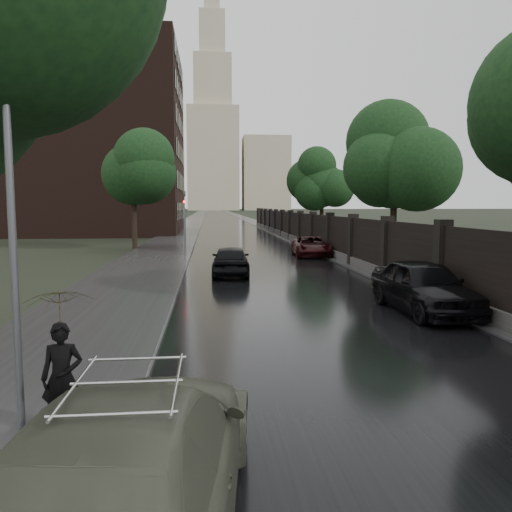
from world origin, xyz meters
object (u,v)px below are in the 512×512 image
Objects in this scene: tree_left_far at (133,175)px; volga_sedan at (129,467)px; car_right_near at (424,286)px; hatchback_left at (231,260)px; car_right_far at (311,246)px; lamp_post at (13,242)px; tree_right_b at (395,173)px; traffic_light at (185,218)px; tree_right_c at (322,185)px; pedestrian_umbrella at (60,318)px.

volga_sedan is at bearing -81.87° from tree_left_far.
volga_sedan is at bearing -129.14° from car_right_near.
car_right_far is (5.30, 7.97, -0.06)m from hatchback_left.
lamp_post is at bearing -107.10° from car_right_far.
car_right_near is (-4.10, -13.36, -4.16)m from tree_right_b.
volga_sedan is 26.55m from car_right_far.
car_right_near is (11.40, -21.36, -4.46)m from tree_left_far.
lamp_post is at bearing -92.68° from traffic_light.
tree_left_far is 1.81× the size of hatchback_left.
tree_right_c is at bearing 90.00° from tree_right_b.
car_right_far is at bearing 69.33° from lamp_post.
tree_right_b is 1.55× the size of car_right_far.
traffic_light reaches higher than volga_sedan.
tree_left_far is 29.08m from pedestrian_umbrella.
car_right_near is at bearing -86.42° from car_right_far.
tree_right_c is 40.67m from lamp_post.
tree_right_b is at bearing -27.30° from tree_left_far.
lamp_post is 1.13× the size of car_right_far.
tree_left_far is at bearing 93.66° from pedestrian_umbrella.
volga_sedan is 11.75m from car_right_near.
tree_left_far reaches higher than pedestrian_umbrella.
pedestrian_umbrella is at bearing -105.64° from car_right_far.
traffic_light reaches higher than car_right_near.
tree_right_b is at bearing -14.24° from traffic_light.
traffic_light is (-11.80, 2.99, -2.55)m from tree_right_b.
tree_right_c is 1.75× the size of traffic_light.
traffic_light reaches higher than hatchback_left.
hatchback_left is at bearing 120.26° from car_right_near.
pedestrian_umbrella is (-2.90, -15.53, 1.00)m from hatchback_left.
pedestrian_umbrella is at bearing -83.62° from tree_left_far.
car_right_far is 1.97× the size of pedestrian_umbrella.
pedestrian_umbrella is at bearing -16.45° from lamp_post.
traffic_light is 8.66m from hatchback_left.
lamp_post is at bearing -45.79° from volga_sedan.
tree_right_c is 1.52× the size of car_right_near.
car_right_far is (8.80, 23.32, -2.04)m from lamp_post.
tree_right_c is at bearing 51.82° from traffic_light.
car_right_near is at bearing -97.45° from tree_right_c.
tree_right_b reaches higher than car_right_near.
car_right_far is (-4.10, 2.82, -4.32)m from tree_right_b.
car_right_near is 1.02× the size of car_right_far.
volga_sedan is at bearing -88.45° from traffic_light.
lamp_post is (2.60, -28.50, -2.57)m from tree_left_far.
car_right_near is (7.70, -16.35, -1.61)m from traffic_light.
tree_right_c reaches higher than car_right_far.
car_right_far is (11.40, -5.18, -4.61)m from tree_left_far.
tree_right_c is 40.72m from pedestrian_umbrella.
volga_sedan is (1.80, -2.29, -1.92)m from lamp_post.
tree_left_far is at bearing 159.15° from car_right_far.
car_right_far is at bearing -24.43° from tree_left_far.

